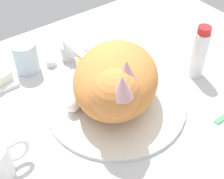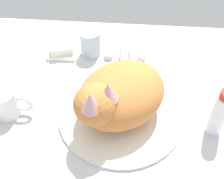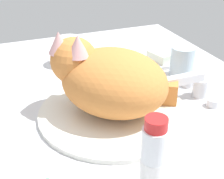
% 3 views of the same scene
% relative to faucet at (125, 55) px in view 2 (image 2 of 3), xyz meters
% --- Properties ---
extents(ground_plane, '(1.10, 0.83, 0.03)m').
position_rel_faucet_xyz_m(ground_plane, '(0.00, -0.21, -0.04)').
color(ground_plane, silver).
extents(sink_basin, '(0.33, 0.33, 0.01)m').
position_rel_faucet_xyz_m(sink_basin, '(0.00, -0.21, -0.02)').
color(sink_basin, silver).
rests_on(sink_basin, ground_plane).
extents(faucet, '(0.13, 0.12, 0.06)m').
position_rel_faucet_xyz_m(faucet, '(0.00, 0.00, 0.00)').
color(faucet, silver).
rests_on(faucet, ground_plane).
extents(cat, '(0.29, 0.31, 0.17)m').
position_rel_faucet_xyz_m(cat, '(-0.01, -0.22, 0.06)').
color(cat, '#D17F3D').
rests_on(cat, sink_basin).
extents(coffee_mug, '(0.11, 0.07, 0.08)m').
position_rel_faucet_xyz_m(coffee_mug, '(-0.30, -0.23, 0.01)').
color(coffee_mug, white).
rests_on(coffee_mug, ground_plane).
extents(rinse_cup, '(0.06, 0.06, 0.08)m').
position_rel_faucet_xyz_m(rinse_cup, '(-0.11, 0.03, 0.01)').
color(rinse_cup, silver).
rests_on(rinse_cup, ground_plane).
extents(soap_dish, '(0.09, 0.06, 0.01)m').
position_rel_faucet_xyz_m(soap_dish, '(-0.20, 0.02, -0.02)').
color(soap_dish, white).
rests_on(soap_dish, ground_plane).
extents(soap_bar, '(0.08, 0.06, 0.03)m').
position_rel_faucet_xyz_m(soap_bar, '(-0.20, 0.02, -0.00)').
color(soap_bar, silver).
rests_on(soap_bar, soap_dish).
extents(toothpaste_bottle, '(0.04, 0.04, 0.14)m').
position_rel_faucet_xyz_m(toothpaste_bottle, '(0.23, -0.24, 0.04)').
color(toothpaste_bottle, white).
rests_on(toothpaste_bottle, ground_plane).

